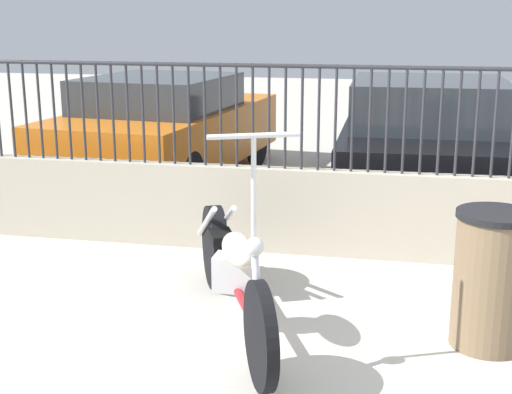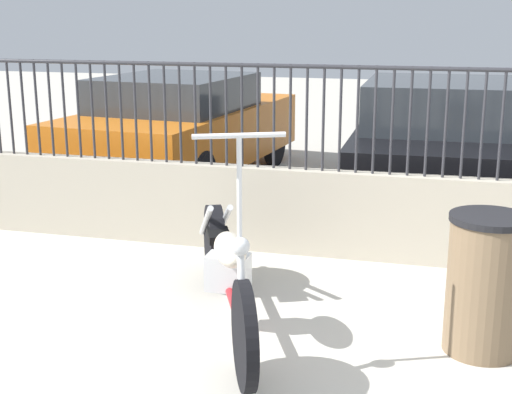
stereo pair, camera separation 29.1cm
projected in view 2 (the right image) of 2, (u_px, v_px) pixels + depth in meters
name	position (u px, v px, depth m)	size (l,w,h in m)	color
ground_plane	(402.00, 392.00, 4.03)	(40.00, 40.00, 0.00)	#B7B2A5
low_wall	(422.00, 220.00, 6.04)	(10.24, 0.18, 0.76)	#B2A893
fence_railing	(429.00, 108.00, 5.81)	(10.24, 0.04, 0.91)	#2D2D33
motorcycle_red	(225.00, 267.00, 4.88)	(1.06, 2.15, 1.45)	black
trash_bin	(485.00, 284.00, 4.43)	(0.50, 0.50, 0.89)	brown
car_orange	(182.00, 127.00, 9.05)	(2.15, 4.07, 1.34)	black
car_black	(442.00, 139.00, 8.22)	(1.96, 4.03, 1.36)	black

